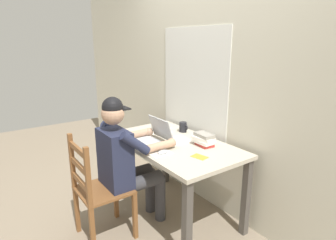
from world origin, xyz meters
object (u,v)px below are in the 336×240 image
Objects in this scene: landscape_photo_print at (200,157)px; coffee_mug_spare at (168,133)px; desk at (174,153)px; laptop at (153,137)px; wooden_chair at (98,190)px; seated_person at (126,158)px; coffee_mug_dark at (183,127)px; book_stack_main at (204,140)px; coffee_mug_white at (155,126)px; computer_mouse at (163,152)px.

coffee_mug_spare is at bearing 159.54° from landscape_photo_print.
desk is 0.25m from laptop.
seated_person is at bearing 90.00° from wooden_chair.
coffee_mug_dark is 0.57× the size of book_stack_main.
coffee_mug_white is 1.04× the size of coffee_mug_dark.
laptop is (-0.03, 0.30, 0.13)m from seated_person.
coffee_mug_spare is (-0.08, 0.51, 0.12)m from seated_person.
coffee_mug_dark is (-0.38, 0.52, 0.04)m from computer_mouse.
seated_person is at bearing -57.17° from coffee_mug_white.
laptop reaches higher than coffee_mug_white.
coffee_mug_spare is at bearing 103.33° from laptop.
seated_person is 0.63m from coffee_mug_white.
computer_mouse is at bearing -53.70° from coffee_mug_dark.
book_stack_main is at bearing 17.43° from coffee_mug_spare.
coffee_mug_dark reaches higher than computer_mouse.
laptop is 2.84× the size of coffee_mug_dark.
seated_person is 0.52m from coffee_mug_spare.
coffee_mug_dark reaches higher than desk.
coffee_mug_dark is at bearing 99.00° from seated_person.
seated_person reaches higher than coffee_mug_dark.
computer_mouse is 0.68m from coffee_mug_white.
desk is at bearing 163.06° from landscape_photo_print.
coffee_mug_white is at bearing 144.14° from laptop.
laptop is at bearing 163.46° from computer_mouse.
seated_person is 1.33× the size of wooden_chair.
coffee_mug_white is 0.66m from book_stack_main.
wooden_chair is at bearing -67.25° from coffee_mug_white.
laptop reaches higher than landscape_photo_print.
laptop is at bearing -178.36° from landscape_photo_print.
seated_person is at bearing -81.53° from coffee_mug_spare.
coffee_mug_spare reaches higher than computer_mouse.
wooden_chair reaches higher than book_stack_main.
coffee_mug_white reaches higher than landscape_photo_print.
seated_person reaches higher than book_stack_main.
desk is 0.47m from seated_person.
wooden_chair is 0.93m from coffee_mug_white.
book_stack_main is (0.22, 0.17, 0.16)m from desk.
coffee_mug_spare is (0.26, -0.01, -0.00)m from coffee_mug_white.
landscape_photo_print is (0.83, -0.10, -0.04)m from coffee_mug_white.
coffee_mug_spare is at bearing 138.93° from computer_mouse.
wooden_chair is 9.34× the size of computer_mouse.
coffee_mug_spare is (0.04, -0.22, -0.01)m from coffee_mug_dark.
seated_person is 0.32m from laptop.
coffee_mug_dark is 0.97× the size of coffee_mug_spare.
laptop is at bearing -135.61° from book_stack_main.
laptop is 2.73× the size of coffee_mug_white.
book_stack_main is at bearing 63.53° from seated_person.
seated_person is at bearing -151.16° from landscape_photo_print.
coffee_mug_white is at bearing 171.28° from desk.
book_stack_main is at bearing 44.39° from laptop.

